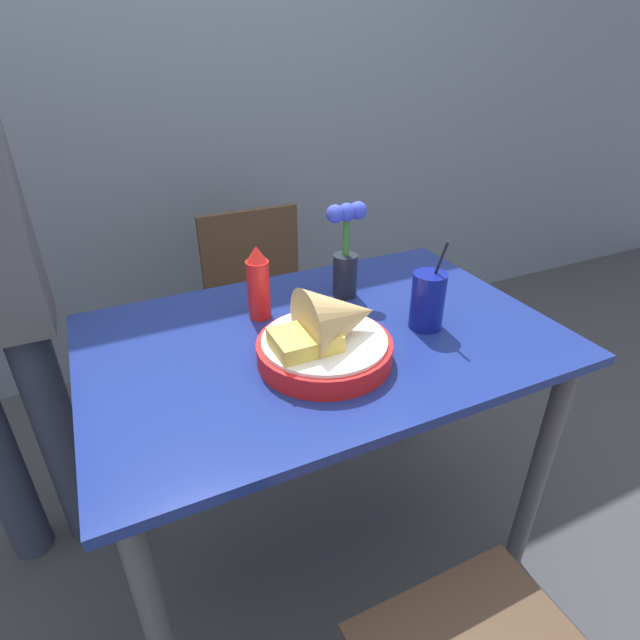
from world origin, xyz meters
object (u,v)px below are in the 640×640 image
Objects in this scene: chair_far_window at (261,297)px; food_basket at (330,335)px; drink_cup at (427,302)px; ketchup_bottle at (258,284)px; flower_vase at (346,252)px.

chair_far_window is 0.96m from food_basket.
food_basket is at bearing -174.47° from drink_cup.
ketchup_bottle is (-0.21, -0.64, 0.38)m from chair_far_window.
chair_far_window is at bearing 81.54° from food_basket.
ketchup_bottle is 0.41m from drink_cup.
food_basket is 1.29× the size of drink_cup.
chair_far_window is 3.17× the size of flower_vase.
drink_cup is at bearing 5.53° from food_basket.
food_basket is at bearing -73.00° from ketchup_bottle.
drink_cup is 0.89× the size of flower_vase.
flower_vase is (0.18, 0.26, 0.07)m from food_basket.
drink_cup is 0.26m from flower_vase.
food_basket is (-0.13, -0.89, 0.35)m from chair_far_window.
food_basket is 0.26m from ketchup_bottle.
drink_cup is (0.27, 0.03, 0.01)m from food_basket.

